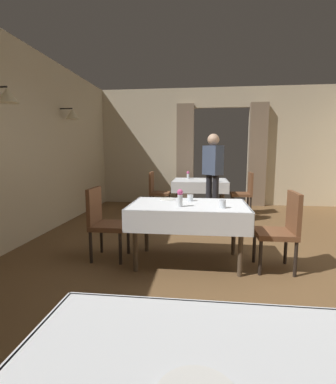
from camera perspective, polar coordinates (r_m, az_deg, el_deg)
ground at (r=3.70m, az=14.26°, el=-14.18°), size 10.08×10.08×0.00m
wall_back at (r=7.59m, az=10.56°, el=9.00°), size 6.40×0.27×3.00m
dining_table_mid at (r=3.51m, az=4.14°, el=-3.88°), size 1.43×0.92×0.75m
dining_table_far at (r=6.48m, az=6.50°, el=1.65°), size 1.22×1.06×0.75m
chair_mid_right at (r=3.58m, az=22.03°, el=-6.58°), size 0.44×0.44×0.93m
chair_mid_left at (r=3.78m, az=-12.87°, el=-5.43°), size 0.44×0.44×0.93m
chair_far_right at (r=6.56m, az=15.20°, el=0.22°), size 0.44×0.44×0.93m
chair_far_left at (r=6.51m, az=-2.32°, el=0.44°), size 0.44×0.44×0.93m
flower_vase_mid at (r=3.30m, az=2.43°, el=-1.07°), size 0.07×0.07×0.21m
glass_mid_b at (r=3.69m, az=4.49°, el=-1.17°), size 0.08×0.08×0.08m
glass_mid_c at (r=3.28m, az=10.94°, el=-2.38°), size 0.07×0.07×0.10m
plate_mid_d at (r=3.80m, az=-0.06°, el=-1.43°), size 0.21×0.21×0.01m
flower_vase_far at (r=6.74m, az=4.06°, el=3.53°), size 0.07×0.07×0.18m
plate_far_b at (r=6.74m, az=7.28°, el=2.71°), size 0.24×0.24×0.01m
glass_far_c at (r=6.09m, az=9.92°, el=2.49°), size 0.08×0.08×0.10m
person_waiter_by_doorway at (r=5.48m, az=8.98°, el=4.23°), size 0.40×0.42×1.72m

